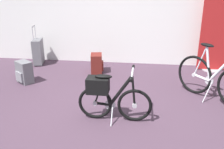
# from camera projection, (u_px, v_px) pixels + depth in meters

# --- Properties ---
(ground_plane) EXTENTS (7.46, 7.46, 0.00)m
(ground_plane) POSITION_uv_depth(u_px,v_px,m) (105.00, 124.00, 3.23)
(ground_plane) COLOR #473342
(floor_banner_stand) EXTENTS (0.60, 0.36, 1.71)m
(floor_banner_stand) POSITION_uv_depth(u_px,v_px,m) (216.00, 33.00, 4.89)
(floor_banner_stand) COLOR #B7B7BC
(floor_banner_stand) RESTS_ON ground_plane
(folding_bike_foreground) EXTENTS (0.96, 0.53, 0.69)m
(folding_bike_foreground) POSITION_uv_depth(u_px,v_px,m) (109.00, 95.00, 3.23)
(folding_bike_foreground) COLOR black
(folding_bike_foreground) RESTS_ON ground_plane
(display_bike_left) EXTENTS (0.95, 0.98, 0.93)m
(display_bike_left) POSITION_uv_depth(u_px,v_px,m) (215.00, 79.00, 3.75)
(display_bike_left) COLOR black
(display_bike_left) RESTS_ON ground_plane
(rolling_suitcase) EXTENTS (0.25, 0.39, 0.83)m
(rolling_suitcase) POSITION_uv_depth(u_px,v_px,m) (38.00, 51.00, 5.43)
(rolling_suitcase) COLOR slate
(rolling_suitcase) RESTS_ON ground_plane
(backpack_on_floor) EXTENTS (0.28, 0.34, 0.37)m
(backpack_on_floor) POSITION_uv_depth(u_px,v_px,m) (97.00, 63.00, 4.99)
(backpack_on_floor) COLOR maroon
(backpack_on_floor) RESTS_ON ground_plane
(handbag_on_floor) EXTENTS (0.35, 0.33, 0.39)m
(handbag_on_floor) POSITION_uv_depth(u_px,v_px,m) (24.00, 72.00, 4.47)
(handbag_on_floor) COLOR slate
(handbag_on_floor) RESTS_ON ground_plane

